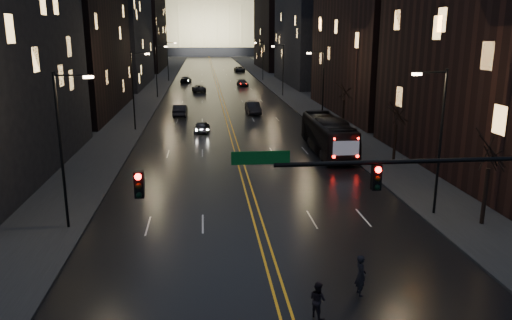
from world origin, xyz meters
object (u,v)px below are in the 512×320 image
object	(u,v)px
traffic_signal	(435,188)
pedestrian_b	(318,299)
pedestrian_a	(361,275)
oncoming_car_a	(202,127)
bus	(328,135)
receding_car_a	(253,108)
oncoming_car_b	(180,110)

from	to	relation	value
traffic_signal	pedestrian_b	bearing A→B (deg)	-174.16
traffic_signal	pedestrian_a	world-z (taller)	traffic_signal
oncoming_car_a	pedestrian_b	distance (m)	38.85
bus	oncoming_car_a	bearing A→B (deg)	137.55
receding_car_a	pedestrian_b	distance (m)	51.39
bus	pedestrian_b	world-z (taller)	bus
oncoming_car_a	bus	bearing A→B (deg)	143.14
traffic_signal	bus	size ratio (longest dim) A/B	1.44
pedestrian_a	oncoming_car_b	bearing A→B (deg)	8.70
bus	pedestrian_a	size ratio (longest dim) A/B	6.51
traffic_signal	oncoming_car_a	xyz separation A→B (m)	(-9.25, 38.10, -4.44)
traffic_signal	oncoming_car_a	size ratio (longest dim) A/B	4.44
oncoming_car_a	pedestrian_a	distance (m)	37.69
oncoming_car_a	receding_car_a	bearing A→B (deg)	-113.05
traffic_signal	bus	bearing A→B (deg)	84.53
traffic_signal	receding_car_a	bearing A→B (deg)	92.40
pedestrian_a	bus	bearing A→B (deg)	-13.50
oncoming_car_b	pedestrian_a	bearing A→B (deg)	102.81
receding_car_a	bus	bearing A→B (deg)	-81.15
traffic_signal	bus	world-z (taller)	traffic_signal
oncoming_car_b	pedestrian_a	distance (m)	49.80
bus	pedestrian_a	xyz separation A→B (m)	(-5.05, -26.04, -0.75)
oncoming_car_b	oncoming_car_a	bearing A→B (deg)	105.43
traffic_signal	oncoming_car_b	distance (m)	51.51
traffic_signal	oncoming_car_a	distance (m)	39.46
bus	oncoming_car_a	size ratio (longest dim) A/B	3.08
bus	pedestrian_a	world-z (taller)	bus
pedestrian_b	oncoming_car_a	bearing A→B (deg)	-25.59
pedestrian_a	receding_car_a	bearing A→B (deg)	-2.90
traffic_signal	pedestrian_a	xyz separation A→B (m)	(-2.45, 1.03, -4.18)
oncoming_car_b	receding_car_a	size ratio (longest dim) A/B	0.99
bus	pedestrian_b	bearing A→B (deg)	-104.25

